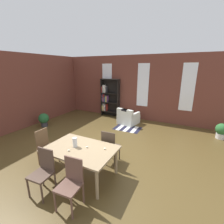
{
  "coord_description": "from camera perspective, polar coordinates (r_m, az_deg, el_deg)",
  "views": [
    {
      "loc": [
        2.06,
        -3.59,
        2.52
      ],
      "look_at": [
        -0.4,
        1.26,
        0.97
      ],
      "focal_mm": 24.91,
      "sensor_mm": 36.0,
      "label": 1
    }
  ],
  "objects": [
    {
      "name": "armchair_white",
      "position": [
        7.26,
        5.87,
        -2.13
      ],
      "size": [
        0.95,
        0.95,
        0.75
      ],
      "color": "white",
      "rests_on": "ground"
    },
    {
      "name": "dining_table",
      "position": [
        3.8,
        -11.4,
        -13.92
      ],
      "size": [
        1.61,
        1.07,
        0.73
      ],
      "color": "#9B825E",
      "rests_on": "ground"
    },
    {
      "name": "ground_plane",
      "position": [
        4.85,
        -2.63,
        -15.41
      ],
      "size": [
        10.84,
        10.84,
        0.0
      ],
      "primitive_type": "plane",
      "color": "brown"
    },
    {
      "name": "back_wall_brick",
      "position": [
        7.76,
        11.35,
        8.5
      ],
      "size": [
        9.34,
        0.12,
        3.11
      ],
      "primitive_type": "cube",
      "color": "brown",
      "rests_on": "ground"
    },
    {
      "name": "striped_rug",
      "position": [
        6.77,
        5.67,
        -5.98
      ],
      "size": [
        1.11,
        0.76,
        0.01
      ],
      "color": "#1E1E33",
      "rests_on": "ground"
    },
    {
      "name": "window_pane_1",
      "position": [
        7.67,
        11.27,
        9.6
      ],
      "size": [
        0.55,
        0.02,
        2.02
      ],
      "primitive_type": "cube",
      "color": "white"
    },
    {
      "name": "tealight_candle_1",
      "position": [
        3.63,
        -2.66,
        -13.35
      ],
      "size": [
        0.04,
        0.04,
        0.03
      ],
      "primitive_type": "cylinder",
      "color": "silver",
      "rests_on": "dining_table"
    },
    {
      "name": "dining_chair_near_left",
      "position": [
        3.65,
        -23.91,
        -18.97
      ],
      "size": [
        0.43,
        0.43,
        0.95
      ],
      "color": "#4F3B2F",
      "rests_on": "ground"
    },
    {
      "name": "window_pane_2",
      "position": [
        7.39,
        26.06,
        8.07
      ],
      "size": [
        0.55,
        0.02,
        2.02
      ],
      "primitive_type": "cube",
      "color": "white"
    },
    {
      "name": "bookshelf_tall",
      "position": [
        8.27,
        -1.19,
        5.28
      ],
      "size": [
        1.0,
        0.3,
        1.97
      ],
      "color": "black",
      "rests_on": "ground"
    },
    {
      "name": "tealight_candle_0",
      "position": [
        3.69,
        -15.65,
        -13.47
      ],
      "size": [
        0.04,
        0.04,
        0.03
      ],
      "primitive_type": "cylinder",
      "color": "silver",
      "rests_on": "dining_table"
    },
    {
      "name": "dining_chair_far_right",
      "position": [
        4.24,
        -0.79,
        -12.32
      ],
      "size": [
        0.42,
        0.42,
        0.95
      ],
      "color": "#47382C",
      "rests_on": "ground"
    },
    {
      "name": "left_wall_brick",
      "position": [
        7.3,
        -33.3,
        5.76
      ],
      "size": [
        0.12,
        8.53,
        3.11
      ],
      "primitive_type": "cube",
      "color": "brown",
      "rests_on": "ground"
    },
    {
      "name": "window_pane_0",
      "position": [
        8.41,
        -1.8,
        10.43
      ],
      "size": [
        0.55,
        0.02,
        2.02
      ],
      "primitive_type": "cube",
      "color": "white"
    },
    {
      "name": "dining_chair_near_right",
      "position": [
        3.21,
        -14.82,
        -23.48
      ],
      "size": [
        0.43,
        0.43,
        0.95
      ],
      "color": "brown",
      "rests_on": "ground"
    },
    {
      "name": "potted_plant_by_shelf",
      "position": [
        7.5,
        -23.75,
        -2.43
      ],
      "size": [
        0.45,
        0.45,
        0.59
      ],
      "color": "#333338",
      "rests_on": "ground"
    },
    {
      "name": "dining_chair_head_left",
      "position": [
        4.62,
        -23.18,
        -11.24
      ],
      "size": [
        0.4,
        0.4,
        0.95
      ],
      "color": "brown",
      "rests_on": "ground"
    },
    {
      "name": "vase_on_table",
      "position": [
        3.79,
        -13.44,
        -10.75
      ],
      "size": [
        0.11,
        0.11,
        0.23
      ],
      "primitive_type": "cylinder",
      "color": "silver",
      "rests_on": "dining_table"
    },
    {
      "name": "tealight_candle_2",
      "position": [
        3.74,
        -9.17,
        -12.6
      ],
      "size": [
        0.04,
        0.04,
        0.03
      ],
      "primitive_type": "cylinder",
      "color": "silver",
      "rests_on": "dining_table"
    },
    {
      "name": "potted_plant_corner",
      "position": [
        6.98,
        35.25,
        -5.57
      ],
      "size": [
        0.42,
        0.42,
        0.58
      ],
      "color": "silver",
      "rests_on": "ground"
    }
  ]
}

